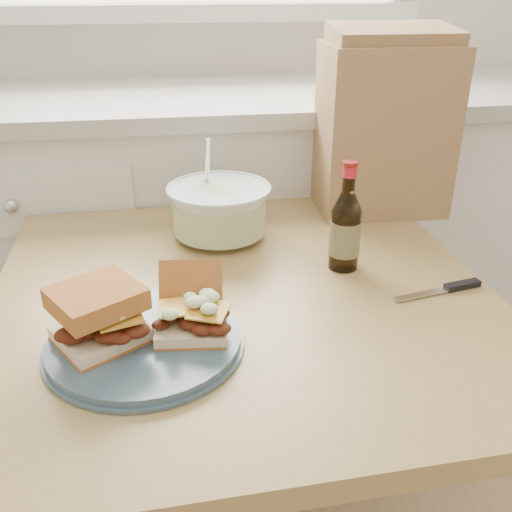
{
  "coord_description": "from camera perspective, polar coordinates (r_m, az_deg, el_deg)",
  "views": [
    {
      "loc": [
        -0.14,
        0.09,
        1.23
      ],
      "look_at": [
        -0.0,
        0.93,
        0.8
      ],
      "focal_mm": 40.0,
      "sensor_mm": 36.0,
      "label": 1
    }
  ],
  "objects": [
    {
      "name": "cabinet_run",
      "position": [
        1.78,
        -3.77,
        1.23
      ],
      "size": [
        2.5,
        0.64,
        0.94
      ],
      "color": "white",
      "rests_on": "ground"
    },
    {
      "name": "dining_table",
      "position": [
        1.06,
        -1.2,
        -8.44
      ],
      "size": [
        0.9,
        0.9,
        0.72
      ],
      "rotation": [
        0.0,
        0.0,
        0.03
      ],
      "color": "tan",
      "rests_on": "ground"
    },
    {
      "name": "plate",
      "position": [
        0.87,
        -11.08,
        -8.41
      ],
      "size": [
        0.29,
        0.29,
        0.02
      ],
      "primitive_type": "cylinder",
      "color": "#405868",
      "rests_on": "dining_table"
    },
    {
      "name": "sandwich_left",
      "position": [
        0.85,
        -15.46,
        -5.69
      ],
      "size": [
        0.16,
        0.15,
        0.09
      ],
      "rotation": [
        0.0,
        0.0,
        0.56
      ],
      "color": "beige",
      "rests_on": "plate"
    },
    {
      "name": "sandwich_right",
      "position": [
        0.87,
        -6.49,
        -5.19
      ],
      "size": [
        0.11,
        0.15,
        0.09
      ],
      "rotation": [
        0.0,
        0.0,
        -0.12
      ],
      "color": "beige",
      "rests_on": "plate"
    },
    {
      "name": "coleslaw_bowl",
      "position": [
        1.19,
        -3.67,
        4.39
      ],
      "size": [
        0.22,
        0.22,
        0.22
      ],
      "color": "white",
      "rests_on": "dining_table"
    },
    {
      "name": "beer_bottle",
      "position": [
        1.07,
        8.92,
        2.64
      ],
      "size": [
        0.06,
        0.06,
        0.21
      ],
      "rotation": [
        0.0,
        0.0,
        0.01
      ],
      "color": "black",
      "rests_on": "dining_table"
    },
    {
      "name": "knife",
      "position": [
        1.06,
        19.02,
        -2.99
      ],
      "size": [
        0.17,
        0.05,
        0.01
      ],
      "rotation": [
        0.0,
        0.0,
        0.18
      ],
      "color": "silver",
      "rests_on": "dining_table"
    },
    {
      "name": "paper_bag",
      "position": [
        1.34,
        12.68,
        12.14
      ],
      "size": [
        0.29,
        0.2,
        0.37
      ],
      "primitive_type": "cube",
      "rotation": [
        0.0,
        0.0,
        -0.04
      ],
      "color": "#9B724B",
      "rests_on": "dining_table"
    }
  ]
}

